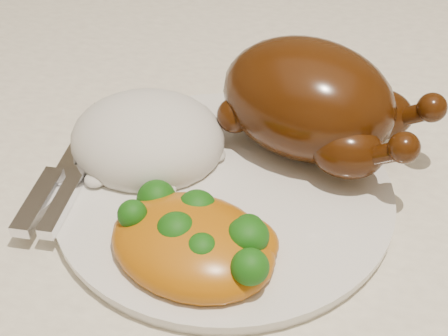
# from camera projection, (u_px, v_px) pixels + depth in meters

# --- Properties ---
(dining_table) EXTENTS (1.60, 0.90, 0.76)m
(dining_table) POSITION_uv_depth(u_px,v_px,m) (252.00, 247.00, 0.60)
(dining_table) COLOR brown
(dining_table) RESTS_ON floor
(tablecloth) EXTENTS (1.73, 1.03, 0.18)m
(tablecloth) POSITION_uv_depth(u_px,v_px,m) (254.00, 191.00, 0.55)
(tablecloth) COLOR white
(tablecloth) RESTS_ON dining_table
(dinner_plate) EXTENTS (0.27, 0.27, 0.01)m
(dinner_plate) POSITION_uv_depth(u_px,v_px,m) (224.00, 193.00, 0.50)
(dinner_plate) COLOR white
(dinner_plate) RESTS_ON tablecloth
(roast_chicken) EXTENTS (0.20, 0.16, 0.09)m
(roast_chicken) POSITION_uv_depth(u_px,v_px,m) (312.00, 101.00, 0.51)
(roast_chicken) COLOR #3F1E06
(roast_chicken) RESTS_ON dinner_plate
(rice_mound) EXTENTS (0.13, 0.12, 0.07)m
(rice_mound) POSITION_uv_depth(u_px,v_px,m) (148.00, 139.00, 0.52)
(rice_mound) COLOR white
(rice_mound) RESTS_ON dinner_plate
(mac_and_cheese) EXTENTS (0.14, 0.12, 0.05)m
(mac_and_cheese) POSITION_uv_depth(u_px,v_px,m) (198.00, 240.00, 0.44)
(mac_and_cheese) COLOR #C9720C
(mac_and_cheese) RESTS_ON dinner_plate
(cutlery) EXTENTS (0.04, 0.17, 0.01)m
(cutlery) POSITION_uv_depth(u_px,v_px,m) (64.00, 180.00, 0.49)
(cutlery) COLOR silver
(cutlery) RESTS_ON dinner_plate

